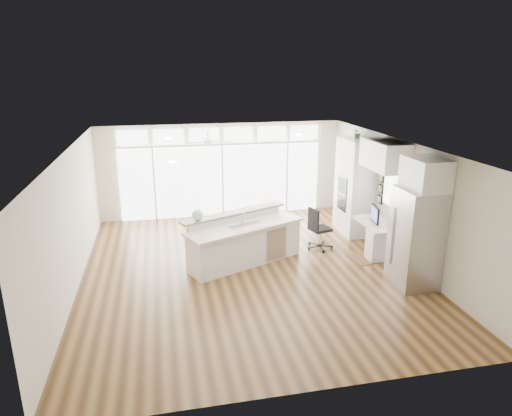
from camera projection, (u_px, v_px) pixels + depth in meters
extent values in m
cube|color=#442B15|center=(248.00, 270.00, 9.94)|extent=(7.00, 8.00, 0.02)
cube|color=white|center=(248.00, 147.00, 9.13)|extent=(7.00, 8.00, 0.02)
cube|color=beige|center=(222.00, 170.00, 13.27)|extent=(7.00, 0.04, 2.70)
cube|color=beige|center=(308.00, 304.00, 5.80)|extent=(7.00, 0.04, 2.70)
cube|color=beige|center=(71.00, 222.00, 8.84)|extent=(0.04, 8.00, 2.70)
cube|color=beige|center=(401.00, 201.00, 10.23)|extent=(0.04, 8.00, 2.70)
cube|color=silver|center=(222.00, 181.00, 13.30)|extent=(5.80, 0.06, 2.08)
cube|color=silver|center=(221.00, 135.00, 12.91)|extent=(5.90, 0.06, 0.40)
cube|color=white|center=(394.00, 189.00, 10.44)|extent=(0.04, 0.85, 0.85)
cube|color=white|center=(208.00, 138.00, 11.71)|extent=(1.16, 1.16, 0.32)
cube|color=#EBE3C8|center=(246.00, 146.00, 9.33)|extent=(3.40, 3.00, 0.02)
cube|color=white|center=(354.00, 186.00, 11.87)|extent=(0.64, 1.20, 2.50)
cube|color=white|center=(376.00, 238.00, 10.72)|extent=(0.72, 1.30, 0.76)
cube|color=white|center=(385.00, 155.00, 10.14)|extent=(0.64, 1.30, 0.64)
cube|color=#B3B2B7|center=(416.00, 238.00, 8.99)|extent=(0.76, 0.90, 2.00)
cube|color=white|center=(426.00, 174.00, 8.62)|extent=(0.64, 0.90, 0.60)
cube|color=black|center=(381.00, 189.00, 11.06)|extent=(0.06, 0.22, 0.80)
cube|color=white|center=(245.00, 240.00, 10.14)|extent=(2.93, 2.06, 1.09)
cube|color=#362411|center=(370.00, 258.00, 10.54)|extent=(1.01, 0.80, 0.01)
cube|color=black|center=(320.00, 229.00, 10.95)|extent=(0.65, 0.62, 1.03)
sphere|color=silver|center=(198.00, 215.00, 9.71)|extent=(0.35, 0.35, 0.25)
cube|color=black|center=(375.00, 214.00, 10.53)|extent=(0.18, 0.53, 0.43)
cube|color=white|center=(368.00, 223.00, 10.56)|extent=(0.16, 0.31, 0.01)
imported|color=#295524|center=(358.00, 134.00, 11.47)|extent=(0.25, 0.28, 0.21)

